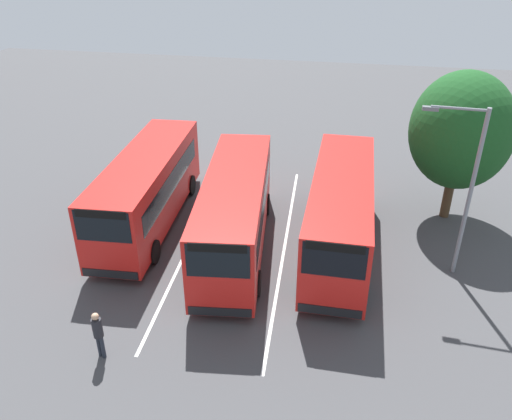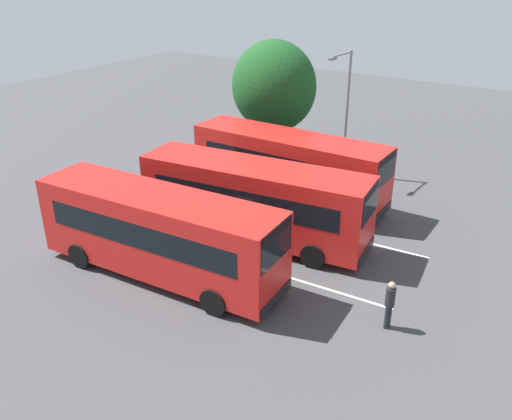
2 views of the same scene
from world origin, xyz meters
name	(u,v)px [view 1 (image 1 of 2)]	position (x,y,z in m)	size (l,w,h in m)	color
ground_plane	(238,241)	(0.00, 0.00, 0.00)	(72.36, 72.36, 0.00)	#424244
bus_far_left	(147,188)	(-0.76, -4.42, 1.87)	(10.11, 3.07, 3.40)	red
bus_center_left	(235,211)	(0.59, 0.02, 1.87)	(10.18, 3.61, 3.40)	red
bus_center_right	(340,211)	(-0.23, 4.38, 1.87)	(9.98, 2.61, 3.40)	red
pedestrian	(98,331)	(7.72, -2.76, 1.06)	(0.41, 0.41, 1.78)	#232833
street_lamp	(466,183)	(0.54, 8.87, 3.98)	(0.31, 2.28, 6.86)	gray
depot_tree	(461,131)	(-4.21, 9.31, 4.36)	(5.04, 4.54, 7.01)	#4C3823
lane_stripe_outer_left	(193,236)	(0.00, -2.10, 0.00)	(15.11, 0.12, 0.01)	silver
lane_stripe_inner_left	(285,246)	(0.00, 2.10, 0.00)	(15.11, 0.12, 0.01)	silver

